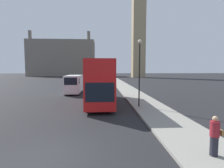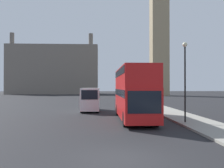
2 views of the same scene
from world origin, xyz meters
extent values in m
plane|color=black|center=(0.00, 0.00, 0.00)|extent=(300.00, 300.00, 0.00)
cube|color=tan|center=(18.07, 69.09, 24.62)|extent=(5.29, 5.29, 49.25)
cube|color=slate|center=(-18.73, 88.75, 9.27)|extent=(33.92, 13.30, 18.53)
cylinder|color=slate|center=(-33.15, 83.09, 20.57)|extent=(1.60, 1.60, 4.08)
cylinder|color=slate|center=(-4.32, 83.09, 20.57)|extent=(1.60, 1.60, 4.08)
cube|color=red|center=(2.03, 11.19, 1.52)|extent=(2.49, 10.05, 2.44)
cube|color=red|center=(2.03, 11.19, 3.55)|extent=(2.49, 9.85, 1.62)
cube|color=black|center=(2.03, 11.19, 2.32)|extent=(2.53, 9.65, 0.55)
cube|color=black|center=(2.03, 11.19, 3.99)|extent=(2.53, 9.45, 0.55)
cube|color=black|center=(2.03, 6.15, 1.81)|extent=(2.19, 0.03, 1.46)
cylinder|color=black|center=(1.13, 7.67, 0.55)|extent=(0.70, 1.10, 1.10)
cylinder|color=black|center=(2.92, 7.67, 0.55)|extent=(0.70, 1.10, 1.10)
cylinder|color=black|center=(1.13, 14.71, 0.55)|extent=(0.70, 1.10, 1.10)
cylinder|color=black|center=(2.92, 14.71, 0.55)|extent=(0.70, 1.10, 1.10)
cube|color=white|center=(-1.92, 19.04, 1.43)|extent=(2.02, 5.38, 2.45)
cube|color=black|center=(-1.92, 16.34, 1.97)|extent=(1.72, 0.02, 0.98)
cube|color=black|center=(-1.92, 17.29, 1.97)|extent=(2.05, 0.97, 0.78)
cylinder|color=black|center=(-2.68, 17.21, 0.38)|extent=(0.51, 0.75, 0.75)
cylinder|color=black|center=(-1.17, 17.21, 0.38)|extent=(0.51, 0.75, 0.75)
cylinder|color=black|center=(-2.68, 20.87, 0.38)|extent=(0.51, 0.75, 0.75)
cylinder|color=black|center=(-1.17, 20.87, 0.38)|extent=(0.51, 0.75, 0.75)
cylinder|color=black|center=(5.57, 8.77, 2.98)|extent=(0.12, 0.12, 5.67)
sphere|color=beige|center=(5.57, 8.77, 6.00)|extent=(0.36, 0.36, 0.36)
camera|label=1|loc=(2.18, -6.84, 3.54)|focal=28.00mm
camera|label=2|loc=(-0.82, -9.70, 2.81)|focal=40.00mm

